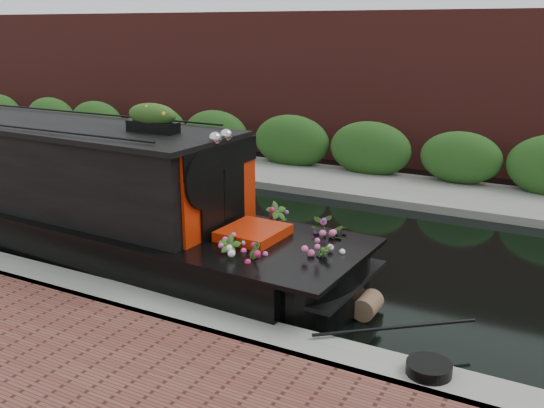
% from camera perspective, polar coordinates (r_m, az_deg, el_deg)
% --- Properties ---
extents(ground, '(80.00, 80.00, 0.00)m').
position_cam_1_polar(ground, '(10.59, -0.37, -3.52)').
color(ground, black).
rests_on(ground, ground).
extents(near_bank_coping, '(40.00, 0.60, 0.50)m').
position_cam_1_polar(near_bank_coping, '(8.09, -11.89, -10.47)').
color(near_bank_coping, gray).
rests_on(near_bank_coping, ground).
extents(far_bank_path, '(40.00, 2.40, 0.34)m').
position_cam_1_polar(far_bank_path, '(14.25, 7.79, 1.58)').
color(far_bank_path, gray).
rests_on(far_bank_path, ground).
extents(far_hedge, '(40.00, 1.10, 2.80)m').
position_cam_1_polar(far_hedge, '(15.07, 9.02, 2.35)').
color(far_hedge, '#234D19').
rests_on(far_hedge, ground).
extents(far_brick_wall, '(40.00, 1.00, 8.00)m').
position_cam_1_polar(far_brick_wall, '(17.02, 11.41, 3.84)').
color(far_brick_wall, maroon).
rests_on(far_brick_wall, ground).
extents(narrowboat, '(11.81, 2.49, 2.77)m').
position_cam_1_polar(narrowboat, '(11.30, -22.11, 0.88)').
color(narrowboat, black).
rests_on(narrowboat, ground).
extents(rope_fender, '(0.30, 0.42, 0.30)m').
position_cam_1_polar(rope_fender, '(8.01, 9.00, -9.40)').
color(rope_fender, brown).
rests_on(rope_fender, ground).
extents(coiled_mooring_rope, '(0.46, 0.46, 0.12)m').
position_cam_1_polar(coiled_mooring_rope, '(6.49, 14.55, -14.74)').
color(coiled_mooring_rope, black).
rests_on(coiled_mooring_rope, near_bank_coping).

